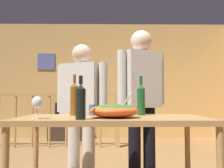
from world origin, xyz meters
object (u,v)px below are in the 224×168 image
serving_table (113,126)px  wine_glass (37,103)px  wine_bottle_dark (81,101)px  stair_railing (69,114)px  salad_bowl (114,110)px  framed_picture (46,62)px  wine_bottle_amber (74,98)px  person_standing_left (81,103)px  tv_console (68,131)px  wine_bottle_green (141,99)px  mug_blue (93,110)px  flat_screen_tv (68,111)px  person_standing_right (142,94)px

serving_table → wine_glass: bearing=-157.6°
wine_glass → wine_bottle_dark: 0.33m
stair_railing → serving_table: 3.11m
salad_bowl → wine_bottle_dark: wine_bottle_dark is taller
framed_picture → wine_glass: size_ratio=2.64×
framed_picture → salad_bowl: framed_picture is taller
wine_bottle_amber → person_standing_left: bearing=88.5°
person_standing_left → tv_console: bearing=-55.4°
tv_console → wine_bottle_green: (1.22, -3.71, 0.73)m
mug_blue → person_standing_left: 0.48m
person_standing_left → flat_screen_tv: bearing=-55.3°
framed_picture → serving_table: size_ratio=0.28×
wine_bottle_amber → wine_bottle_green: size_ratio=1.02×
stair_railing → person_standing_left: (0.49, -2.35, 0.24)m
wine_glass → wine_bottle_amber: wine_bottle_amber is taller
wine_bottle_green → mug_blue: (-0.43, -0.01, -0.09)m
tv_console → flat_screen_tv: bearing=-90.0°
framed_picture → serving_table: bearing=-69.5°
flat_screen_tv → wine_bottle_amber: (0.63, -3.71, 0.26)m
flat_screen_tv → wine_glass: 4.15m
wine_glass → wine_bottle_dark: (0.32, -0.07, 0.02)m
salad_bowl → person_standing_right: (0.31, 0.75, 0.15)m
wine_bottle_green → person_standing_right: (0.06, 0.45, 0.06)m
wine_bottle_dark → person_standing_right: person_standing_right is taller
serving_table → salad_bowl: bearing=-83.4°
wine_bottle_green → mug_blue: wine_bottle_green is taller
wine_bottle_amber → wine_bottle_green: 0.59m
wine_bottle_amber → serving_table: bearing=-28.7°
wine_bottle_amber → person_standing_right: 0.81m
person_standing_left → person_standing_right: bearing=-156.5°
framed_picture → wine_bottle_dark: 4.80m
wine_glass → stair_railing: bearing=94.7°
person_standing_right → wine_glass: bearing=22.0°
wine_glass → person_standing_left: size_ratio=0.11×
mug_blue → framed_picture: bearing=109.3°
stair_railing → wine_glass: (0.27, -3.23, 0.25)m
wine_bottle_dark → wine_glass: bearing=167.9°
wine_glass → wine_bottle_green: bearing=28.5°
serving_table → wine_glass: size_ratio=9.29×
serving_table → wine_bottle_green: size_ratio=4.28×
stair_railing → serving_table: bearing=-74.9°
wine_glass → wine_bottle_amber: bearing=62.5°
stair_railing → wine_bottle_amber: wine_bottle_amber is taller
flat_screen_tv → person_standing_left: person_standing_left is taller
flat_screen_tv → salad_bowl: 4.11m
serving_table → mug_blue: 0.29m
serving_table → wine_bottle_amber: size_ratio=4.19×
mug_blue → flat_screen_tv: bearing=102.2°
tv_console → stair_railing: bearing=-80.6°
stair_railing → salad_bowl: stair_railing is taller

